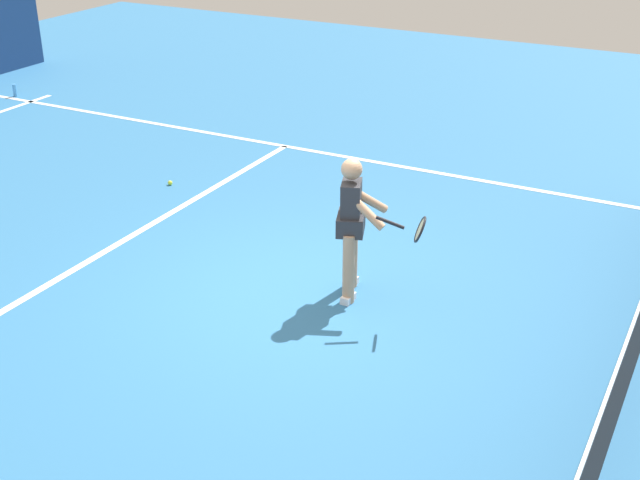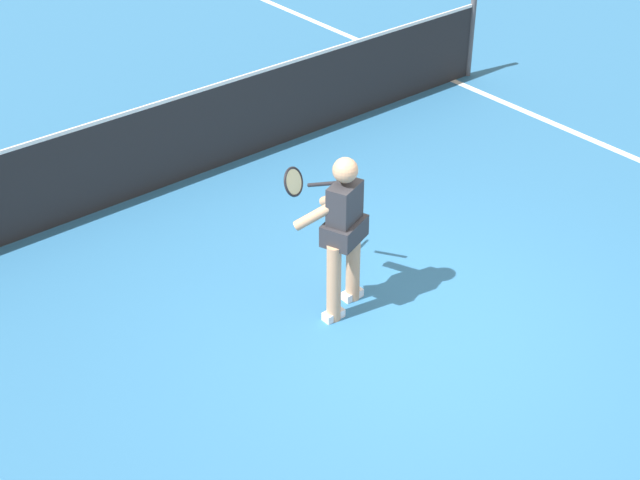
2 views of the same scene
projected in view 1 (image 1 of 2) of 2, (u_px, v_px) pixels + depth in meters
The scene contains 7 objects.
ground_plane at pixel (290, 294), 9.17m from camera, with size 27.32×27.32×0.00m, color teal.
service_line_marking at pixel (111, 248), 10.21m from camera, with size 8.47×0.10×0.01m, color white.
sideline_left_marking at pixel (430, 171), 12.56m from camera, with size 0.10×19.01×0.01m, color white.
court_net at pixel (638, 333), 7.46m from camera, with size 9.15×0.08×1.11m.
tennis_player at pixel (354, 223), 8.81m from camera, with size 0.66×1.10×1.55m.
tennis_ball_far at pixel (170, 183), 12.07m from camera, with size 0.07×0.07×0.07m, color #D1E533.
water_bottle at pixel (15, 90), 16.21m from camera, with size 0.07×0.07×0.24m, color #4C9EE5.
Camera 1 is at (6.97, 4.02, 4.46)m, focal length 47.44 mm.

